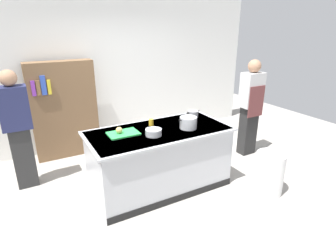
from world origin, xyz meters
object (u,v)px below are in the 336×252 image
at_px(stock_pot, 188,123).
at_px(trash_bin, 269,173).
at_px(mixing_bowl, 154,132).
at_px(person_chef, 250,106).
at_px(bookshelf, 64,110).
at_px(person_guest, 18,128).
at_px(onion, 119,130).
at_px(juice_cup, 151,122).
at_px(sauce_pan, 193,114).

xyz_separation_m(stock_pot, trash_bin, (0.88, -0.75, -0.68)).
bearing_deg(mixing_bowl, person_chef, 10.05).
relative_size(stock_pot, person_chef, 0.18).
bearing_deg(bookshelf, person_chef, -28.38).
bearing_deg(person_guest, stock_pot, 45.46).
xyz_separation_m(onion, juice_cup, (0.52, 0.11, -0.01)).
distance_m(sauce_pan, trash_bin, 1.41).
xyz_separation_m(person_chef, person_guest, (-3.64, 0.77, -0.00)).
bearing_deg(stock_pot, onion, 165.61).
relative_size(mixing_bowl, juice_cup, 2.14).
height_order(mixing_bowl, bookshelf, bookshelf).
bearing_deg(mixing_bowl, onion, 147.97).
bearing_deg(stock_pot, person_guest, 151.32).
xyz_separation_m(stock_pot, bookshelf, (-1.34, 1.93, -0.13)).
relative_size(juice_cup, bookshelf, 0.06).
xyz_separation_m(juice_cup, person_guest, (-1.68, 0.79, -0.04)).
relative_size(sauce_pan, person_guest, 0.13).
bearing_deg(bookshelf, person_guest, -133.30).
bearing_deg(bookshelf, stock_pot, -55.33).
distance_m(trash_bin, bookshelf, 3.52).
distance_m(trash_bin, person_guest, 3.57).
xyz_separation_m(mixing_bowl, bookshelf, (-0.79, 1.94, -0.09)).
distance_m(onion, trash_bin, 2.16).
xyz_separation_m(onion, person_guest, (-1.16, 0.90, -0.05)).
distance_m(sauce_pan, mixing_bowl, 0.95).
distance_m(mixing_bowl, person_chef, 2.13).
xyz_separation_m(sauce_pan, mixing_bowl, (-0.87, -0.37, -0.01)).
bearing_deg(juice_cup, onion, -167.99).
distance_m(person_chef, person_guest, 3.72).
bearing_deg(stock_pot, juice_cup, 139.43).
bearing_deg(person_chef, mixing_bowl, 119.06).
distance_m(juice_cup, person_guest, 1.85).
bearing_deg(person_chef, bookshelf, 80.63).
distance_m(juice_cup, bookshelf, 1.84).
bearing_deg(onion, person_guest, 142.05).
height_order(sauce_pan, bookshelf, bookshelf).
relative_size(stock_pot, sauce_pan, 1.34).
bearing_deg(juice_cup, trash_bin, -40.32).
height_order(stock_pot, trash_bin, stock_pot).
bearing_deg(sauce_pan, trash_bin, -63.73).
distance_m(onion, bookshelf, 1.75).
xyz_separation_m(onion, person_chef, (2.48, 0.13, -0.05)).
distance_m(onion, sauce_pan, 1.27).
xyz_separation_m(juice_cup, person_chef, (1.96, 0.02, -0.04)).
height_order(sauce_pan, trash_bin, sauce_pan).
bearing_deg(sauce_pan, stock_pot, -131.81).
relative_size(sauce_pan, juice_cup, 2.26).
bearing_deg(juice_cup, mixing_bowl, -111.06).
bearing_deg(juice_cup, person_guest, 154.73).
bearing_deg(trash_bin, sauce_pan, 116.27).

